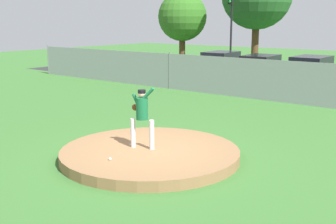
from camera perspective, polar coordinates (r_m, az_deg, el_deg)
The scene contains 12 objects.
ground_plane at distance 16.76m, azimuth 11.09°, elevation -0.99°, with size 80.00×80.00×0.00m, color #386B2D.
asphalt_strip at distance 24.52m, azimuth 20.26°, elevation 2.58°, with size 44.00×7.00×0.01m, color #2B2B2D.
pitchers_mound at distance 11.87m, azimuth -2.37°, elevation -5.49°, with size 4.85×4.85×0.27m, color olive.
pitcher_youth at distance 11.67m, azimuth -3.46°, elevation -0.05°, with size 0.80×0.32×1.71m.
baseball at distance 10.97m, azimuth -7.62°, elevation -6.11°, with size 0.07×0.07×0.07m, color white.
chainlink_fence at distance 20.18m, azimuth 16.43°, elevation 3.70°, with size 35.75×0.07×2.01m.
parked_car_red at distance 25.36m, azimuth 12.01°, elevation 5.24°, with size 2.05×4.42×1.75m.
parked_car_teal at distance 24.41m, azimuth 18.23°, elevation 4.72°, with size 1.88×4.38×1.82m.
parked_car_silver at distance 27.09m, azimuth 6.93°, elevation 5.87°, with size 2.02×4.30×1.79m.
traffic_cone_orange at distance 30.88m, azimuth 1.51°, elevation 5.61°, with size 0.40×0.40×0.55m.
traffic_light_near at distance 31.62m, azimuth 8.26°, elevation 12.10°, with size 0.28×0.46×5.67m.
tree_slender_far at distance 38.53m, azimuth 1.90°, elevation 12.38°, with size 4.22×4.22×6.09m.
Camera 1 is at (7.38, -8.58, 3.71)m, focal length 46.43 mm.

